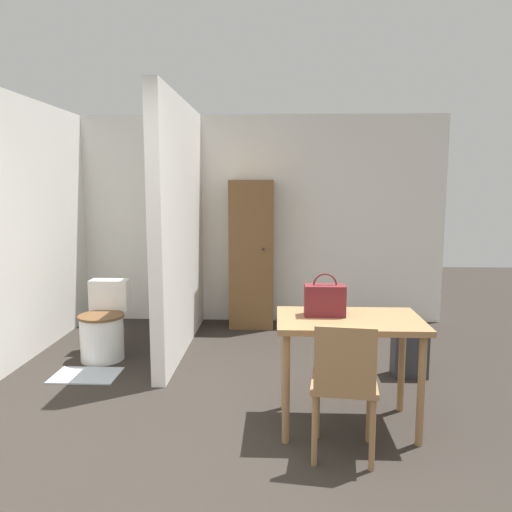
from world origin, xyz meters
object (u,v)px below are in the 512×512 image
(handbag, at_px, (325,300))
(space_heater, at_px, (410,351))
(dining_table, at_px, (349,333))
(wooden_cabinet, at_px, (252,254))
(toilet, at_px, (104,327))
(wooden_chair, at_px, (344,382))

(handbag, height_order, space_heater, handbag)
(dining_table, xyz_separation_m, space_heater, (0.68, 0.95, -0.44))
(wooden_cabinet, distance_m, space_heater, 2.23)
(toilet, distance_m, wooden_cabinet, 1.91)
(dining_table, bearing_deg, toilet, 148.90)
(handbag, bearing_deg, wooden_cabinet, 104.40)
(space_heater, bearing_deg, wooden_chair, -118.71)
(wooden_chair, relative_size, handbag, 2.91)
(dining_table, bearing_deg, space_heater, 54.69)
(wooden_chair, distance_m, wooden_cabinet, 3.05)
(space_heater, bearing_deg, toilet, 172.86)
(handbag, xyz_separation_m, wooden_cabinet, (-0.63, 2.45, -0.02))
(space_heater, bearing_deg, dining_table, -125.31)
(wooden_chair, height_order, space_heater, wooden_chair)
(space_heater, bearing_deg, wooden_cabinet, 133.35)
(handbag, xyz_separation_m, space_heater, (0.84, 0.90, -0.66))
(wooden_chair, bearing_deg, wooden_cabinet, 110.65)
(handbag, bearing_deg, wooden_chair, -80.81)
(wooden_chair, xyz_separation_m, handbag, (-0.08, 0.49, 0.40))
(dining_table, bearing_deg, wooden_chair, -100.99)
(wooden_cabinet, bearing_deg, space_heater, -46.65)
(dining_table, height_order, handbag, handbag)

